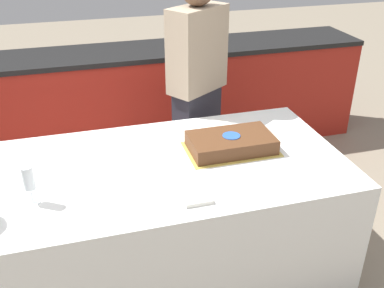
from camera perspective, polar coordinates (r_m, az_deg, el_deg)
ground_plane at (r=2.88m, az=-4.90°, el=-15.67°), size 14.00×14.00×0.00m
back_counter at (r=3.97m, az=-9.78°, el=5.12°), size 4.40×0.58×0.92m
dining_table at (r=2.64m, az=-5.24°, el=-9.81°), size 2.16×1.04×0.75m
cake at (r=2.56m, az=4.98°, el=0.15°), size 0.51×0.32×0.09m
wine_glass at (r=2.19m, az=-20.05°, el=-4.23°), size 0.07×0.07×0.20m
side_plate_near_cake at (r=2.84m, az=3.21°, el=2.21°), size 0.20×0.20×0.00m
utensil_pile at (r=2.14m, az=0.75°, el=-7.11°), size 0.13×0.08×0.02m
person_cutting_cake at (r=3.13m, az=0.65°, el=6.84°), size 0.46×0.40×1.64m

